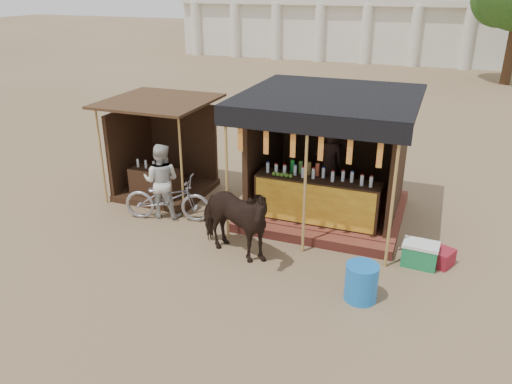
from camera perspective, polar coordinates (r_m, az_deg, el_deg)
The scene contains 9 objects.
ground at distance 9.00m, azimuth -3.69°, elevation -10.22°, with size 120.00×120.00×0.00m, color #846B4C.
main_stall at distance 11.12m, azimuth 8.07°, elevation 2.26°, with size 3.60×3.61×2.78m.
secondary_stall at distance 12.58m, azimuth -10.92°, elevation 3.68°, with size 2.40×2.40×2.38m.
cow at distance 9.40m, azimuth -2.65°, elevation -3.23°, with size 0.83×1.83×1.55m, color black.
motorbike at distance 11.15m, azimuth -10.10°, elevation -0.73°, with size 0.67×1.92×1.01m, color #9A99A1.
bystander at distance 11.21m, azimuth -10.75°, elevation 1.26°, with size 0.82×0.64×1.70m, color beige.
blue_barrel at distance 8.56m, azimuth 11.94°, elevation -10.06°, with size 0.55×0.55×0.65m, color blue.
red_crate at distance 10.03m, azimuth 20.26°, elevation -6.96°, with size 0.44×0.44×0.31m, color maroon.
cooler at distance 9.84m, azimuth 18.23°, elevation -6.75°, with size 0.66×0.48×0.46m.
Camera 1 is at (3.21, -6.82, 4.92)m, focal length 35.00 mm.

